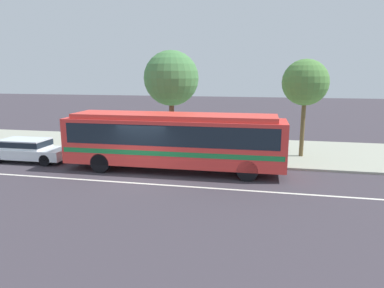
{
  "coord_description": "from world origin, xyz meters",
  "views": [
    {
      "loc": [
        5.87,
        -15.5,
        4.99
      ],
      "look_at": [
        2.1,
        2.37,
        1.3
      ],
      "focal_mm": 33.0,
      "sensor_mm": 36.0,
      "label": 1
    }
  ],
  "objects_px": {
    "sedan_behind_bus": "(28,149)",
    "bus_stop_sign": "(254,135)",
    "pedestrian_waiting_near_sign": "(164,140)",
    "street_tree_mid_block": "(305,83)",
    "transit_bus": "(174,138)",
    "street_tree_near_stop": "(171,79)"
  },
  "relations": [
    {
      "from": "pedestrian_waiting_near_sign",
      "to": "street_tree_mid_block",
      "type": "xyz_separation_m",
      "value": [
        7.92,
        1.96,
        3.3
      ]
    },
    {
      "from": "bus_stop_sign",
      "to": "street_tree_mid_block",
      "type": "distance_m",
      "value": 4.65
    },
    {
      "from": "bus_stop_sign",
      "to": "street_tree_near_stop",
      "type": "distance_m",
      "value": 6.9
    },
    {
      "from": "bus_stop_sign",
      "to": "sedan_behind_bus",
      "type": "bearing_deg",
      "value": -173.45
    },
    {
      "from": "pedestrian_waiting_near_sign",
      "to": "bus_stop_sign",
      "type": "height_order",
      "value": "bus_stop_sign"
    },
    {
      "from": "transit_bus",
      "to": "street_tree_near_stop",
      "type": "distance_m",
      "value": 5.83
    },
    {
      "from": "transit_bus",
      "to": "bus_stop_sign",
      "type": "xyz_separation_m",
      "value": [
        3.96,
        1.66,
        0.01
      ]
    },
    {
      "from": "sedan_behind_bus",
      "to": "street_tree_near_stop",
      "type": "bearing_deg",
      "value": 32.42
    },
    {
      "from": "pedestrian_waiting_near_sign",
      "to": "street_tree_mid_block",
      "type": "relative_size",
      "value": 0.3
    },
    {
      "from": "sedan_behind_bus",
      "to": "bus_stop_sign",
      "type": "height_order",
      "value": "bus_stop_sign"
    },
    {
      "from": "transit_bus",
      "to": "street_tree_near_stop",
      "type": "bearing_deg",
      "value": 106.44
    },
    {
      "from": "bus_stop_sign",
      "to": "street_tree_mid_block",
      "type": "relative_size",
      "value": 0.44
    },
    {
      "from": "sedan_behind_bus",
      "to": "pedestrian_waiting_near_sign",
      "type": "height_order",
      "value": "pedestrian_waiting_near_sign"
    },
    {
      "from": "pedestrian_waiting_near_sign",
      "to": "street_tree_near_stop",
      "type": "relative_size",
      "value": 0.27
    },
    {
      "from": "pedestrian_waiting_near_sign",
      "to": "bus_stop_sign",
      "type": "distance_m",
      "value": 5.28
    },
    {
      "from": "bus_stop_sign",
      "to": "street_tree_near_stop",
      "type": "height_order",
      "value": "street_tree_near_stop"
    },
    {
      "from": "transit_bus",
      "to": "street_tree_near_stop",
      "type": "relative_size",
      "value": 1.79
    },
    {
      "from": "bus_stop_sign",
      "to": "street_tree_mid_block",
      "type": "height_order",
      "value": "street_tree_mid_block"
    },
    {
      "from": "transit_bus",
      "to": "street_tree_mid_block",
      "type": "distance_m",
      "value": 8.4
    },
    {
      "from": "pedestrian_waiting_near_sign",
      "to": "sedan_behind_bus",
      "type": "bearing_deg",
      "value": -164.12
    },
    {
      "from": "transit_bus",
      "to": "bus_stop_sign",
      "type": "bearing_deg",
      "value": 22.76
    },
    {
      "from": "transit_bus",
      "to": "pedestrian_waiting_near_sign",
      "type": "distance_m",
      "value": 2.71
    }
  ]
}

